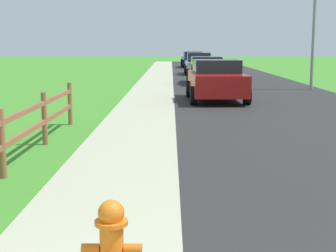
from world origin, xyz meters
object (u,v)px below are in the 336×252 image
(fire_hydrant, at_px, (112,250))
(parked_car_black, at_px, (206,70))
(parked_car_silver, at_px, (199,64))
(parked_suv_red, at_px, (216,80))
(street_lamp, at_px, (317,6))
(parked_car_blue, at_px, (193,59))

(fire_hydrant, bearing_deg, parked_car_black, 84.17)
(parked_car_silver, bearing_deg, fire_hydrant, -94.40)
(parked_suv_red, xyz_separation_m, parked_car_black, (0.19, 8.29, -0.02))
(street_lamp, bearing_deg, parked_car_silver, 111.43)
(parked_car_black, distance_m, parked_car_blue, 19.08)
(parked_suv_red, bearing_deg, parked_car_black, 88.66)
(parked_car_blue, distance_m, street_lamp, 23.35)
(street_lamp, bearing_deg, parked_suv_red, -136.54)
(fire_hydrant, relative_size, parked_car_silver, 0.20)
(fire_hydrant, height_order, street_lamp, street_lamp)
(parked_car_silver, xyz_separation_m, parked_car_blue, (0.05, 10.69, -0.01))
(parked_car_silver, height_order, street_lamp, street_lamp)
(parked_suv_red, xyz_separation_m, street_lamp, (4.96, 4.70, 3.06))
(parked_car_black, bearing_deg, street_lamp, -37.03)
(parked_car_black, bearing_deg, parked_car_blue, 89.65)
(parked_car_silver, height_order, parked_car_blue, parked_car_silver)
(parked_car_silver, relative_size, street_lamp, 0.67)
(parked_car_silver, relative_size, parked_car_blue, 0.94)
(fire_hydrant, relative_size, parked_suv_red, 0.20)
(parked_suv_red, distance_m, parked_car_black, 8.29)
(parked_car_black, distance_m, parked_car_silver, 8.39)
(parked_car_silver, bearing_deg, parked_suv_red, -90.88)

